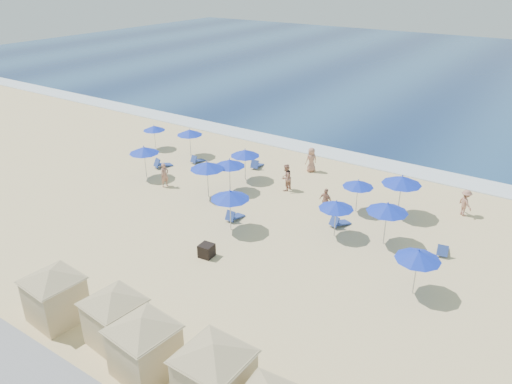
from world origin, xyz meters
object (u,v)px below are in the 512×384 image
cabana_2 (144,338)px  umbrella_1 (144,150)px  cabana_3 (214,367)px  umbrella_6 (230,195)px  umbrella_4 (245,153)px  umbrella_0 (154,128)px  umbrella_10 (387,208)px  trash_bin (207,251)px  umbrella_9 (402,180)px  umbrella_2 (190,132)px  beachgoer_0 (165,175)px  beachgoer_2 (326,201)px  umbrella_11 (418,255)px  beachgoer_1 (286,177)px  beachgoer_3 (465,203)px  cabana_1 (114,311)px  beachgoer_4 (311,160)px  umbrella_3 (207,166)px  umbrella_5 (229,163)px  umbrella_8 (336,205)px  umbrella_7 (358,184)px  cabana_0 (53,288)px

cabana_2 → umbrella_1: bearing=135.6°
cabana_3 → umbrella_6: bearing=124.5°
umbrella_4 → umbrella_0: bearing=173.6°
umbrella_1 → umbrella_10: umbrella_10 is taller
umbrella_1 → umbrella_6: bearing=-15.9°
trash_bin → umbrella_9: 12.43m
umbrella_2 → beachgoer_0: size_ratio=1.34×
beachgoer_0 → beachgoer_2: (10.96, 2.72, -0.05)m
umbrella_11 → beachgoer_1: size_ratio=1.29×
umbrella_10 → beachgoer_2: size_ratio=1.59×
umbrella_1 → beachgoer_2: size_ratio=1.51×
beachgoer_3 → beachgoer_0: bearing=63.9°
cabana_1 → beachgoer_4: (-2.25, 20.59, -0.63)m
umbrella_3 → umbrella_6: bearing=-35.0°
cabana_2 → umbrella_5: (-7.31, 14.94, 0.44)m
umbrella_8 → beachgoer_2: 3.14m
umbrella_4 → beachgoer_1: 3.51m
cabana_3 → beachgoer_0: bearing=138.8°
umbrella_0 → umbrella_2: bearing=5.1°
trash_bin → umbrella_9: size_ratio=0.26×
cabana_1 → umbrella_2: size_ratio=1.87×
umbrella_8 → umbrella_10: bearing=16.1°
cabana_1 → umbrella_3: 14.12m
cabana_1 → umbrella_6: (-1.85, 10.14, 0.67)m
umbrella_0 → beachgoer_4: (13.10, 2.89, -0.86)m
cabana_1 → umbrella_9: size_ratio=1.58×
umbrella_9 → umbrella_10: (0.54, -3.74, -0.13)m
cabana_1 → umbrella_7: cabana_1 is taller
umbrella_10 → beachgoer_0: umbrella_10 is taller
umbrella_0 → umbrella_5: size_ratio=0.86×
umbrella_0 → beachgoer_3: (24.26, 1.94, -0.94)m
umbrella_7 → beachgoer_0: bearing=-162.5°
cabana_1 → umbrella_1: 17.30m
cabana_3 → umbrella_8: bearing=98.0°
beachgoer_1 → beachgoer_3: size_ratio=1.11×
umbrella_7 → beachgoer_1: size_ratio=1.17×
cabana_3 → beachgoer_1: (-7.36, 16.93, -0.77)m
umbrella_4 → umbrella_6: bearing=-61.2°
cabana_1 → umbrella_6: size_ratio=1.68×
umbrella_4 → beachgoer_3: (14.29, 3.06, -1.20)m
cabana_2 → umbrella_3: cabana_2 is taller
cabana_2 → beachgoer_4: 21.61m
umbrella_1 → umbrella_8: size_ratio=1.07×
umbrella_1 → umbrella_9: bearing=14.7°
cabana_0 → umbrella_1: 15.73m
beachgoer_0 → beachgoer_1: bearing=-49.6°
umbrella_1 → beachgoer_2: (13.22, 2.30, -1.29)m
cabana_3 → beachgoer_1: size_ratio=2.53×
umbrella_6 → cabana_1: bearing=-79.7°
trash_bin → umbrella_11: umbrella_11 is taller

